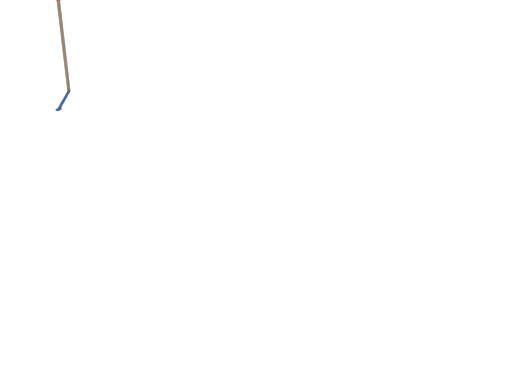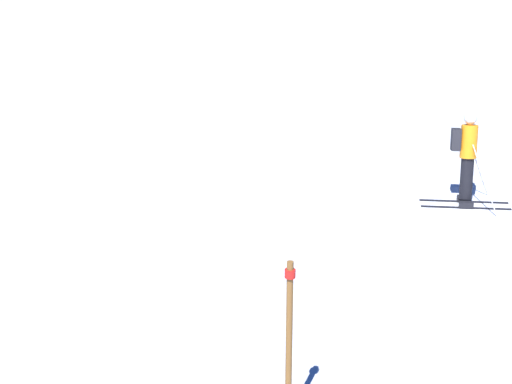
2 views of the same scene
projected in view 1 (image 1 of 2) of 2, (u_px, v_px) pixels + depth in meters
The scene contains 1 object.
trail_marker at pixel (63, 38), 15.11m from camera, with size 0.13×0.13×2.17m.
Camera 1 is at (9.36, 2.17, 4.72)m, focal length 50.00 mm.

